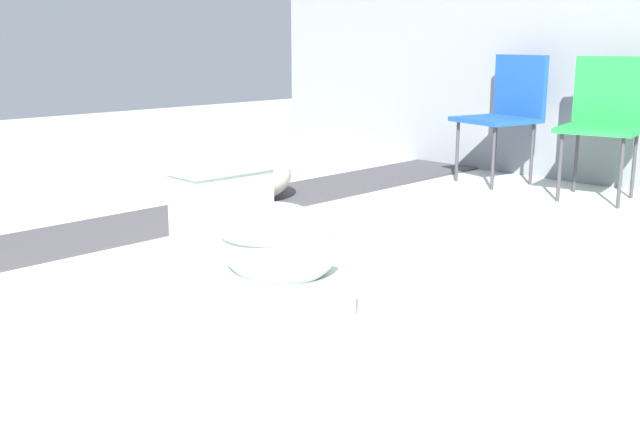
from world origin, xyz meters
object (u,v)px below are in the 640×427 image
at_px(toilet, 260,250).
at_px(folding_chair_left, 508,105).
at_px(folding_chair_middle, 606,112).
at_px(boulder_near, 248,174).

bearing_deg(toilet, folding_chair_left, 106.24).
distance_m(folding_chair_middle, boulder_near, 2.15).
height_order(toilet, folding_chair_middle, folding_chair_middle).
distance_m(toilet, folding_chair_left, 2.88).
bearing_deg(toilet, folding_chair_middle, 92.43).
bearing_deg(toilet, boulder_near, 143.13).
xyz_separation_m(toilet, folding_chair_middle, (-0.01, 2.73, 0.29)).
xyz_separation_m(toilet, boulder_near, (-1.44, 1.17, -0.06)).
distance_m(folding_chair_left, folding_chair_middle, 0.68).
bearing_deg(folding_chair_left, folding_chair_middle, 100.88).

